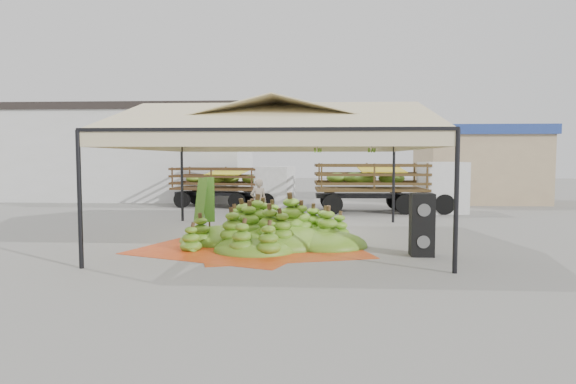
# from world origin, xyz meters

# --- Properties ---
(ground) EXTENTS (90.00, 90.00, 0.00)m
(ground) POSITION_xyz_m (0.00, 0.00, 0.00)
(ground) COLOR slate
(ground) RESTS_ON ground
(canopy_tent) EXTENTS (8.10, 8.10, 4.00)m
(canopy_tent) POSITION_xyz_m (0.00, 0.00, 3.30)
(canopy_tent) COLOR black
(canopy_tent) RESTS_ON ground
(building_white) EXTENTS (14.30, 6.30, 5.40)m
(building_white) POSITION_xyz_m (-10.00, 14.00, 2.71)
(building_white) COLOR silver
(building_white) RESTS_ON ground
(building_tan) EXTENTS (6.30, 5.30, 4.10)m
(building_tan) POSITION_xyz_m (10.00, 13.00, 2.07)
(building_tan) COLOR tan
(building_tan) RESTS_ON ground
(tarp_left) EXTENTS (5.55, 5.43, 0.01)m
(tarp_left) POSITION_xyz_m (-1.13, -1.27, 0.01)
(tarp_left) COLOR #D34813
(tarp_left) RESTS_ON ground
(tarp_right) EXTENTS (5.16, 5.30, 0.01)m
(tarp_right) POSITION_xyz_m (0.05, -1.13, 0.01)
(tarp_right) COLOR red
(tarp_right) RESTS_ON ground
(banana_heap) EXTENTS (6.48, 5.75, 1.19)m
(banana_heap) POSITION_xyz_m (-0.04, -0.78, 0.60)
(banana_heap) COLOR #42831B
(banana_heap) RESTS_ON ground
(hand_yellow_a) EXTENTS (0.44, 0.37, 0.19)m
(hand_yellow_a) POSITION_xyz_m (-0.32, -1.91, 0.10)
(hand_yellow_a) COLOR #AC8A22
(hand_yellow_a) RESTS_ON ground
(hand_yellow_b) EXTENTS (0.49, 0.40, 0.22)m
(hand_yellow_b) POSITION_xyz_m (-1.00, -1.99, 0.11)
(hand_yellow_b) COLOR gold
(hand_yellow_b) RESTS_ON ground
(hand_red_a) EXTENTS (0.46, 0.40, 0.18)m
(hand_red_a) POSITION_xyz_m (1.45, -1.11, 0.09)
(hand_red_a) COLOR #5E2B15
(hand_red_a) RESTS_ON ground
(hand_red_b) EXTENTS (0.46, 0.39, 0.20)m
(hand_red_b) POSITION_xyz_m (3.70, -1.71, 0.10)
(hand_red_b) COLOR #612C16
(hand_red_b) RESTS_ON ground
(hand_green) EXTENTS (0.57, 0.56, 0.20)m
(hand_green) POSITION_xyz_m (-2.13, -2.00, 0.10)
(hand_green) COLOR #447A19
(hand_green) RESTS_ON ground
(hanging_bunches) EXTENTS (1.74, 0.24, 0.20)m
(hanging_bunches) POSITION_xyz_m (1.90, -0.53, 2.62)
(hanging_bunches) COLOR #427819
(hanging_bunches) RESTS_ON ground
(speaker_stack) EXTENTS (0.57, 0.50, 1.54)m
(speaker_stack) POSITION_xyz_m (3.70, -2.21, 0.77)
(speaker_stack) COLOR black
(speaker_stack) RESTS_ON ground
(banana_leaves) EXTENTS (0.96, 1.36, 3.70)m
(banana_leaves) POSITION_xyz_m (-1.93, -0.33, 0.00)
(banana_leaves) COLOR #2E671B
(banana_leaves) RESTS_ON ground
(vendor) EXTENTS (0.69, 0.55, 1.66)m
(vendor) POSITION_xyz_m (-0.97, 3.22, 0.83)
(vendor) COLOR gray
(vendor) RESTS_ON ground
(truck_left) EXTENTS (6.10, 2.94, 2.01)m
(truck_left) POSITION_xyz_m (-2.72, 9.27, 1.24)
(truck_left) COLOR #4C3419
(truck_left) RESTS_ON ground
(truck_right) EXTENTS (6.58, 2.50, 2.23)m
(truck_right) POSITION_xyz_m (4.63, 7.59, 1.38)
(truck_right) COLOR #493718
(truck_right) RESTS_ON ground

